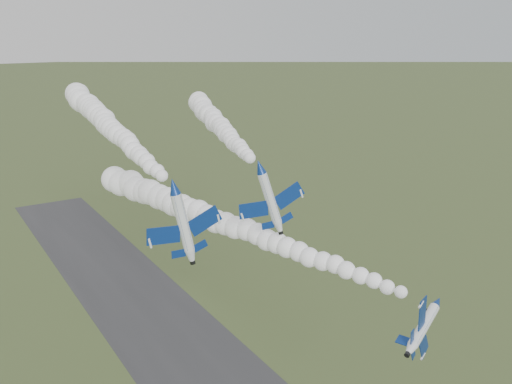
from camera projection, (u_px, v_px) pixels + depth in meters
runway at (207, 378)px, 107.70m from camera, size 24.00×260.00×0.04m
jet_lead at (438, 302)px, 75.55m from camera, size 5.66×11.03×9.07m
smoke_trail_jet_lead at (231, 225)px, 96.86m from camera, size 30.39×65.12×5.32m
jet_pair_left at (174, 186)px, 77.36m from camera, size 10.98×13.29×3.74m
smoke_trail_jet_pair_left at (108, 125)px, 109.92m from camera, size 13.78×71.55×5.49m
jet_pair_right at (260, 167)px, 84.91m from camera, size 10.31×12.57×4.07m
smoke_trail_jet_pair_right at (218, 124)px, 116.88m from camera, size 21.85×61.80×4.99m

